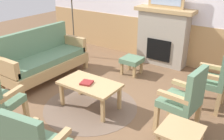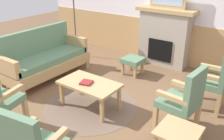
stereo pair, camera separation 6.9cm
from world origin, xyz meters
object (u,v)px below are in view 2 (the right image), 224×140
object	(u,v)px
armchair_near_fireplace	(215,78)
side_table	(178,139)
armchair_by_window_left	(184,99)
footstool	(133,61)
coffee_table	(90,86)
book_on_table	(86,83)
couch	(45,59)
fireplace	(164,37)

from	to	relation	value
armchair_near_fireplace	side_table	size ratio (longest dim) A/B	1.78
armchair_by_window_left	footstool	bearing A→B (deg)	140.67
coffee_table	book_on_table	bearing A→B (deg)	-114.16
coffee_table	side_table	distance (m)	1.72
couch	armchair_near_fireplace	xyz separation A→B (m)	(3.08, 0.78, 0.14)
armchair_by_window_left	coffee_table	bearing A→B (deg)	-171.10
fireplace	armchair_near_fireplace	xyz separation A→B (m)	(1.47, -1.28, -0.11)
couch	book_on_table	xyz separation A→B (m)	(1.45, -0.39, 0.06)
armchair_by_window_left	side_table	distance (m)	0.72
footstool	armchair_by_window_left	size ratio (longest dim) A/B	0.41
armchair_by_window_left	side_table	xyz separation A→B (m)	(0.20, -0.68, -0.10)
footstool	armchair_near_fireplace	distance (m)	1.79
coffee_table	armchair_by_window_left	distance (m)	1.48
armchair_near_fireplace	armchair_by_window_left	distance (m)	0.91
coffee_table	armchair_near_fireplace	size ratio (longest dim) A/B	0.98
fireplace	coffee_table	bearing A→B (deg)	-93.47
armchair_near_fireplace	book_on_table	bearing A→B (deg)	-144.34
footstool	couch	bearing A→B (deg)	-139.13
coffee_table	footstool	world-z (taller)	coffee_table
coffee_table	footstool	size ratio (longest dim) A/B	2.40
couch	side_table	world-z (taller)	couch
armchair_near_fireplace	side_table	world-z (taller)	armchair_near_fireplace
fireplace	book_on_table	world-z (taller)	fireplace
book_on_table	side_table	bearing A→B (deg)	-13.68
armchair_near_fireplace	coffee_table	bearing A→B (deg)	-145.11
fireplace	armchair_by_window_left	world-z (taller)	fireplace
couch	coffee_table	bearing A→B (deg)	-13.14
couch	armchair_near_fireplace	distance (m)	3.18
fireplace	book_on_table	xyz separation A→B (m)	(-0.17, -2.45, -0.20)
coffee_table	armchair_near_fireplace	distance (m)	1.97
coffee_table	armchair_by_window_left	bearing A→B (deg)	8.90
fireplace	coffee_table	distance (m)	2.43
book_on_table	side_table	xyz separation A→B (m)	(1.68, -0.41, -0.02)
side_table	fireplace	bearing A→B (deg)	117.78
coffee_table	book_on_table	xyz separation A→B (m)	(-0.02, -0.05, 0.07)
couch	side_table	size ratio (longest dim) A/B	3.27
couch	armchair_by_window_left	world-z (taller)	same
fireplace	couch	xyz separation A→B (m)	(-1.61, -2.06, -0.26)
fireplace	coffee_table	xyz separation A→B (m)	(-0.15, -2.41, -0.27)
coffee_table	armchair_near_fireplace	xyz separation A→B (m)	(1.61, 1.12, 0.15)
couch	book_on_table	world-z (taller)	couch
couch	book_on_table	bearing A→B (deg)	-15.11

